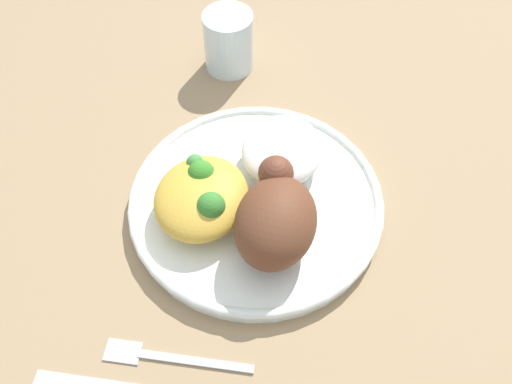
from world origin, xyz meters
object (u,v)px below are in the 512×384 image
at_px(rice_pile, 282,150).
at_px(fork, 169,357).
at_px(plate, 256,203).
at_px(roasted_chicken, 276,219).
at_px(mac_cheese_with_broccoli, 202,197).
at_px(water_glass, 229,41).

relative_size(rice_pile, fork, 0.71).
bearing_deg(plate, fork, 169.42).
xyz_separation_m(roasted_chicken, rice_pile, (0.10, 0.02, -0.02)).
bearing_deg(fork, plate, -10.58).
relative_size(plate, fork, 1.95).
bearing_deg(rice_pile, fork, 168.45).
bearing_deg(mac_cheese_with_broccoli, water_glass, 10.11).
bearing_deg(water_glass, roasted_chicken, -154.30).
height_order(rice_pile, fork, rice_pile).
relative_size(plate, mac_cheese_with_broccoli, 2.53).
xyz_separation_m(rice_pile, mac_cheese_with_broccoli, (-0.08, 0.07, 0.00)).
distance_m(plate, rice_pile, 0.07).
distance_m(plate, roasted_chicken, 0.07).
height_order(plate, water_glass, water_glass).
height_order(roasted_chicken, water_glass, roasted_chicken).
relative_size(mac_cheese_with_broccoli, fork, 0.77).
bearing_deg(water_glass, plate, -156.51).
xyz_separation_m(roasted_chicken, fork, (-0.14, 0.07, -0.05)).
bearing_deg(mac_cheese_with_broccoli, fork, -174.25).
height_order(fork, water_glass, water_glass).
distance_m(plate, water_glass, 0.24).
xyz_separation_m(plate, fork, (-0.19, 0.03, -0.01)).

